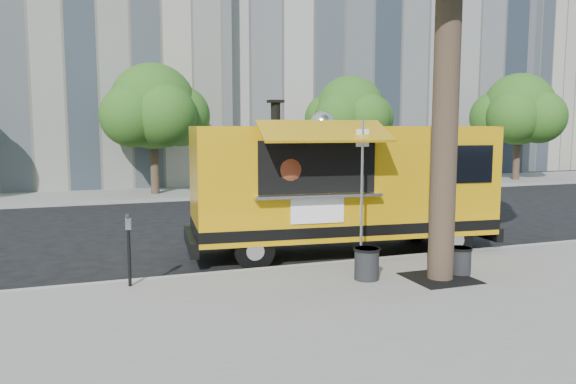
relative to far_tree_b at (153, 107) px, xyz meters
name	(u,v)px	position (x,y,z in m)	size (l,w,h in m)	color
ground	(266,263)	(1.00, -12.70, -3.83)	(120.00, 120.00, 0.00)	black
sidewalk	(342,318)	(1.00, -16.70, -3.76)	(60.00, 6.00, 0.15)	gray
curb	(279,270)	(1.00, -13.63, -3.76)	(60.00, 0.14, 0.16)	#999993
far_sidewalk	(176,192)	(1.00, 0.80, -3.76)	(60.00, 5.00, 0.15)	gray
building_mid	(336,19)	(13.00, 10.30, 6.17)	(20.00, 14.00, 20.00)	#9C9892
building_right	(540,62)	(31.00, 11.30, 4.17)	(16.00, 12.00, 16.00)	#B4AC96
tree_well	(440,278)	(3.60, -15.50, -3.68)	(1.20, 1.20, 0.02)	black
far_tree_b	(153,107)	(0.00, 0.00, 0.00)	(3.60, 3.60, 5.50)	#33261C
far_tree_c	(350,111)	(9.00, -0.30, -0.12)	(3.24, 3.24, 5.21)	#33261C
far_tree_d	(519,109)	(19.00, -0.10, 0.06)	(3.78, 3.78, 5.64)	#33261C
sign_post	(362,185)	(2.55, -14.25, -1.98)	(0.28, 0.06, 3.00)	silver
parking_meter	(129,241)	(-2.00, -14.05, -2.85)	(0.11, 0.11, 1.33)	black
food_truck	(341,184)	(2.94, -12.42, -2.15)	(7.44, 3.71, 3.59)	#D0950A
trash_bin_left	(367,263)	(2.25, -15.09, -3.36)	(0.50, 0.50, 0.60)	black
trash_bin_right	(460,260)	(4.16, -15.36, -3.40)	(0.44, 0.44, 0.53)	black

